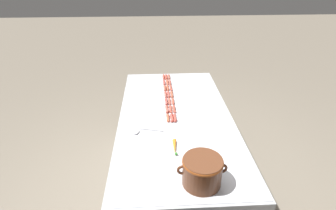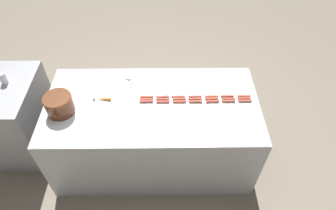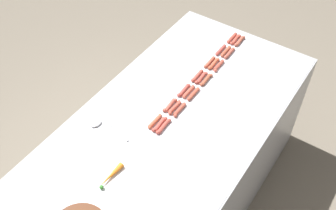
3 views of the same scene
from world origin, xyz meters
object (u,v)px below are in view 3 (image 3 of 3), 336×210
Objects in this scene: hot_dog_19 at (170,105)px; hot_dog_10 at (201,78)px; hot_dog_1 at (229,53)px; hot_dog_8 at (226,51)px; hot_dog_17 at (197,76)px; hot_dog_18 at (184,90)px; hot_dog_13 at (160,124)px; hot_dog_3 at (206,80)px; serving_spoon at (103,126)px; hot_dog_20 at (155,121)px; hot_dog_2 at (219,66)px; hot_dog_5 at (180,110)px; hot_dog_9 at (214,64)px; hot_dog_12 at (175,107)px; hot_dog_15 at (221,50)px; hot_dog_11 at (189,92)px; hot_dog_6 at (163,127)px; hot_dog_7 at (235,40)px; hot_dog_14 at (232,38)px; carrot at (111,176)px; hot_dog_16 at (210,62)px; hot_dog_0 at (240,41)px; hot_dog_4 at (193,94)px.

hot_dog_10 is at bearing -96.02° from hot_dog_19.
hot_dog_1 and hot_dog_8 have the same top height.
hot_dog_18 is (0.00, 0.17, 0.00)m from hot_dog_17.
hot_dog_13 and hot_dog_19 have the same top height.
hot_dog_3 reaches higher than serving_spoon.
hot_dog_2 is at bearing -96.06° from hot_dog_20.
hot_dog_5 is 0.65m from hot_dog_8.
hot_dog_19 is at bearing 77.81° from hot_dog_3.
hot_dog_2 and hot_dog_13 have the same top height.
hot_dog_18 is at bearing -90.24° from hot_dog_20.
hot_dog_18 is 0.57m from serving_spoon.
hot_dog_1 is 1.00× the size of hot_dog_8.
hot_dog_20 is at bearing -6.13° from hot_dog_13.
hot_dog_5 is 0.49m from hot_dog_9.
hot_dog_8 is 0.49× the size of serving_spoon.
hot_dog_12 and hot_dog_15 have the same top height.
hot_dog_18 is at bearing 13.13° from hot_dog_11.
hot_dog_6 is 1.00× the size of hot_dog_13.
hot_dog_15 is 1.00× the size of hot_dog_20.
hot_dog_7 is at bearing -89.77° from hot_dog_12.
hot_dog_18 is at bearing -78.87° from hot_dog_6.
hot_dog_2 is at bearing 101.95° from hot_dog_14.
hot_dog_1 and hot_dog_11 have the same top height.
carrot is at bearing 87.85° from hot_dog_2.
hot_dog_7 is 1.00× the size of hot_dog_16.
hot_dog_6 is 1.00× the size of hot_dog_12.
hot_dog_2 is at bearing -96.28° from hot_dog_11.
hot_dog_16 is at bearing 78.72° from hot_dog_0.
hot_dog_1 is at bearing -89.87° from hot_dog_5.
hot_dog_13 is (0.03, -0.00, 0.00)m from hot_dog_6.
hot_dog_8 is 1.00× the size of hot_dog_19.
hot_dog_11 and hot_dog_14 have the same top height.
hot_dog_15 is (0.03, -0.16, 0.00)m from hot_dog_9.
hot_dog_6 is at bearing 101.13° from hot_dog_18.
hot_dog_3 is at bearing -93.98° from hot_dog_13.
hot_dog_8 and hot_dog_18 have the same top height.
hot_dog_0 is 1.00× the size of hot_dog_13.
hot_dog_4 is at bearing 90.09° from hot_dog_2.
hot_dog_10 is 1.00× the size of hot_dog_12.
hot_dog_11 is (-0.00, 0.32, 0.00)m from hot_dog_9.
hot_dog_8 is 0.16m from hot_dog_9.
hot_dog_3 and hot_dog_7 have the same top height.
hot_dog_18 is (0.03, 0.01, 0.00)m from hot_dog_11.
hot_dog_8 is at bearing 79.69° from hot_dog_0.
hot_dog_2 is at bearing -89.93° from hot_dog_5.
hot_dog_10 is at bearing 101.24° from hot_dog_16.
hot_dog_2 is (-0.00, 0.32, 0.00)m from hot_dog_0.
hot_dog_16 is (-0.00, 0.16, 0.00)m from hot_dog_15.
hot_dog_11 is at bearing 87.14° from hot_dog_0.
hot_dog_0 is 1.00× the size of hot_dog_19.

